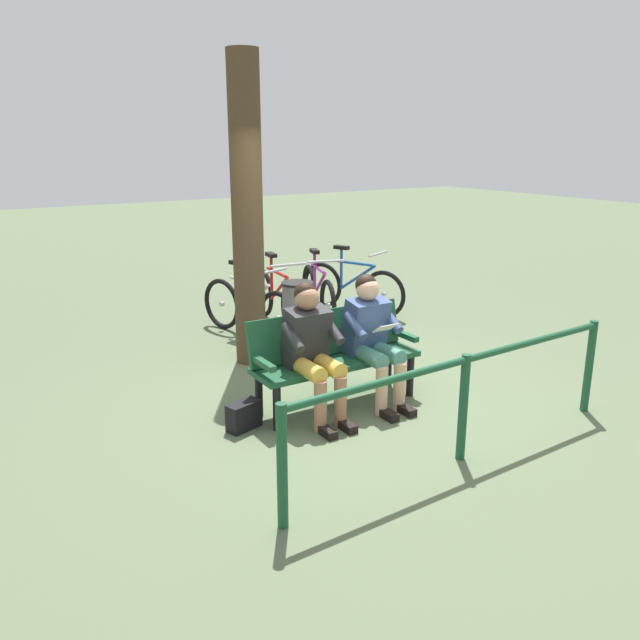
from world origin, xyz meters
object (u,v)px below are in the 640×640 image
Objects in this scene: person_reading at (372,334)px; handbag at (244,416)px; bicycle_red at (318,294)px; tree_trunk at (247,214)px; bicycle_blue at (249,308)px; person_companion at (312,345)px; bicycle_silver at (352,287)px; bench at (333,351)px; litter_bin at (298,316)px; bicycle_green at (277,298)px.

person_reading reaches higher than handbag.
bicycle_red is at bearing -111.51° from person_reading.
handbag is 0.09× the size of tree_trunk.
tree_trunk is at bearing -41.28° from bicycle_blue.
bicycle_silver is at bearing -130.08° from person_companion.
person_companion is at bearing -63.84° from bicycle_silver.
bicycle_red reaches higher than handbag.
bicycle_red is (-1.08, -2.64, -0.31)m from person_reading.
bench is at bearing -175.83° from handbag.
tree_trunk is 2.70m from bicycle_silver.
person_reading is at bearing 179.95° from person_companion.
handbag is 2.66m from bicycle_blue.
bench reaches higher than litter_bin.
bicycle_blue is (1.13, 0.19, 0.00)m from bicycle_red.
person_reading is at bearing 83.75° from litter_bin.
person_companion reaches higher than bicycle_red.
bicycle_silver is (-1.69, -2.71, -0.31)m from person_reading.
handbag is at bearing -71.64° from bicycle_silver.
tree_trunk is (0.12, -1.46, 1.11)m from bench.
bicycle_green is at bearing -99.46° from person_reading.
bicycle_silver is at bearing 96.65° from bicycle_green.
person_reading is 1.69m from litter_bin.
bicycle_silver is at bearing -127.62° from bench.
bicycle_silver reaches higher than litter_bin.
bench is at bearing -10.87° from bicycle_green.
tree_trunk is (-0.21, -1.62, 0.96)m from person_companion.
bicycle_green is at bearing -106.85° from bench.
bicycle_green is at bearing -111.92° from person_companion.
handbag is at bearing -3.78° from person_reading.
person_companion is 0.72× the size of bicycle_green.
bench is 1.34× the size of person_reading.
bicycle_silver is (-2.12, -1.08, -1.26)m from tree_trunk.
bicycle_blue is (0.24, -0.80, -0.05)m from litter_bin.
bicycle_red is at bearing -146.15° from tree_trunk.
bicycle_blue is (1.74, 0.26, 0.00)m from bicycle_silver.
bicycle_green is (0.59, -0.07, 0.00)m from bicycle_red.
person_companion is 2.94m from bicycle_green.
litter_bin is at bearing 0.02° from bicycle_blue.
bicycle_green is at bearing -123.88° from handbag.
tree_trunk is at bearing -86.08° from bicycle_silver.
handbag is (0.95, 0.07, -0.39)m from bench.
bench is 1.84m from tree_trunk.
litter_bin is 1.10m from bicycle_green.
tree_trunk is 2.22m from bicycle_red.
litter_bin is at bearing -177.40° from tree_trunk.
litter_bin is (-0.62, -0.03, -1.21)m from tree_trunk.
bench is 1.03m from handbag.
handbag is 0.18× the size of bicycle_blue.
person_reading is 2.47m from bicycle_blue.
person_reading reaches higher than bicycle_blue.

